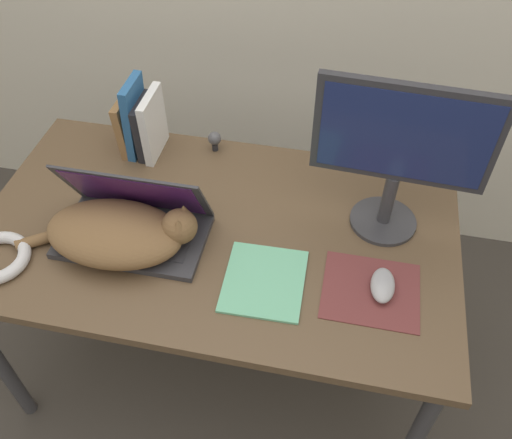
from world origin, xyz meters
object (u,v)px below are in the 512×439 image
(computer_mouse, at_px, (383,285))
(webcam, at_px, (215,139))
(external_monitor, at_px, (400,150))
(laptop, at_px, (134,223))
(cat, at_px, (119,233))
(notepad, at_px, (264,281))
(book_row, at_px, (141,123))

(computer_mouse, bearing_deg, webcam, 140.49)
(external_monitor, bearing_deg, laptop, -164.80)
(cat, relative_size, computer_mouse, 4.45)
(cat, distance_m, webcam, 0.47)
(notepad, bearing_deg, webcam, 117.72)
(computer_mouse, bearing_deg, book_row, 152.01)
(computer_mouse, xyz_separation_m, book_row, (-0.77, 0.41, 0.08))
(cat, bearing_deg, computer_mouse, -0.22)
(book_row, bearing_deg, laptop, -74.27)
(external_monitor, height_order, notepad, external_monitor)
(cat, xyz_separation_m, webcam, (0.14, 0.45, -0.02))
(notepad, bearing_deg, external_monitor, 43.42)
(book_row, bearing_deg, cat, -78.57)
(external_monitor, relative_size, notepad, 1.93)
(laptop, bearing_deg, webcam, 72.98)
(cat, distance_m, notepad, 0.40)
(cat, height_order, webcam, cat)
(notepad, bearing_deg, cat, 174.71)
(cat, xyz_separation_m, notepad, (0.40, -0.04, -0.05))
(cat, bearing_deg, external_monitor, 19.00)
(computer_mouse, distance_m, notepad, 0.30)
(cat, distance_m, external_monitor, 0.75)
(cat, xyz_separation_m, computer_mouse, (0.69, -0.00, -0.04))
(laptop, distance_m, cat, 0.06)
(external_monitor, xyz_separation_m, computer_mouse, (0.01, -0.24, -0.24))
(external_monitor, bearing_deg, cat, -161.00)
(cat, distance_m, book_row, 0.42)
(book_row, relative_size, notepad, 1.07)
(book_row, bearing_deg, webcam, 11.21)
(cat, bearing_deg, notepad, -5.29)
(laptop, relative_size, notepad, 1.71)
(laptop, distance_m, external_monitor, 0.72)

